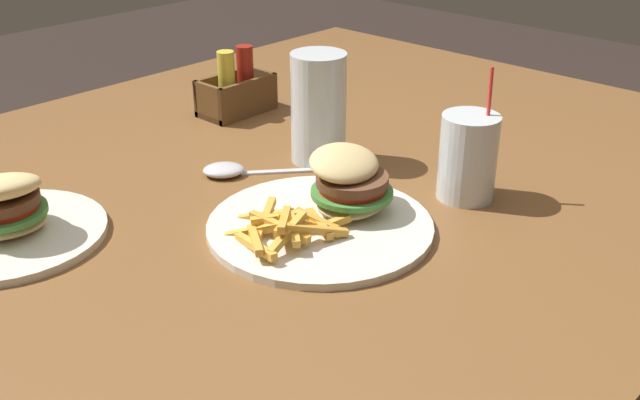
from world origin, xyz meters
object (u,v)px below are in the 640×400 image
at_px(meal_plate_near, 330,208).
at_px(juice_glass, 468,159).
at_px(spoon, 229,170).
at_px(meal_plate_far, 5,218).
at_px(beer_glass, 319,111).
at_px(condiment_caddy, 236,92).

relative_size(meal_plate_near, juice_glass, 1.58).
height_order(spoon, meal_plate_far, meal_plate_far).
distance_m(meal_plate_near, beer_glass, 0.22).
relative_size(meal_plate_near, meal_plate_far, 1.20).
bearing_deg(meal_plate_far, meal_plate_near, -41.68).
distance_m(meal_plate_near, spoon, 0.21).
distance_m(juice_glass, spoon, 0.34).
distance_m(beer_glass, spoon, 0.16).
xyz_separation_m(juice_glass, condiment_caddy, (0.02, 0.48, -0.02)).
relative_size(meal_plate_near, spoon, 1.72).
bearing_deg(meal_plate_near, condiment_caddy, 63.64).
bearing_deg(meal_plate_near, spoon, 86.50).
bearing_deg(beer_glass, meal_plate_near, -133.01).
distance_m(meal_plate_near, meal_plate_far, 0.39).
xyz_separation_m(spoon, condiment_caddy, (0.19, 0.19, 0.03)).
distance_m(beer_glass, condiment_caddy, 0.26).
height_order(beer_glass, juice_glass, juice_glass).
relative_size(beer_glass, juice_glass, 0.92).
height_order(spoon, condiment_caddy, condiment_caddy).
height_order(meal_plate_far, condiment_caddy, condiment_caddy).
bearing_deg(spoon, meal_plate_near, 126.62).
xyz_separation_m(meal_plate_near, beer_glass, (0.14, 0.15, 0.05)).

